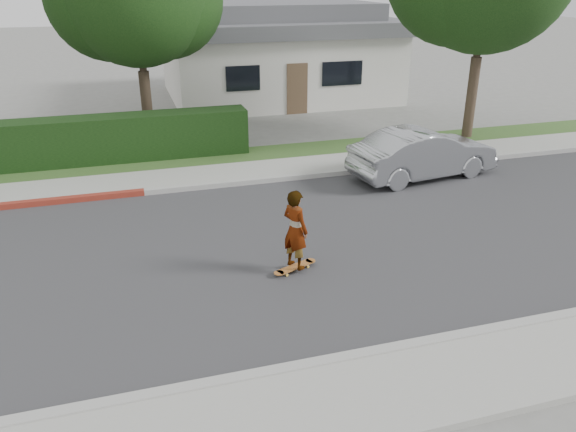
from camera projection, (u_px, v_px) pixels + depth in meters
name	position (u px, v px, depth m)	size (l,w,h in m)	color
ground	(106.00, 271.00, 11.31)	(120.00, 120.00, 0.00)	slate
road	(106.00, 271.00, 11.31)	(60.00, 8.00, 0.01)	#2D2D30
curb_near	(105.00, 406.00, 7.68)	(60.00, 0.20, 0.15)	#9E9E99
curb_far	(106.00, 196.00, 14.89)	(60.00, 0.20, 0.15)	#9E9E99
sidewalk_far	(106.00, 185.00, 15.69)	(60.00, 1.60, 0.12)	gray
planting_strip	(106.00, 168.00, 17.10)	(60.00, 1.60, 0.10)	#2D4C1E
house	(276.00, 51.00, 26.63)	(10.60, 8.60, 4.30)	beige
skateboard	(295.00, 267.00, 11.27)	(1.02, 0.57, 0.09)	gold
skateboarder	(295.00, 230.00, 10.94)	(0.59, 0.39, 1.63)	white
car_silver	(423.00, 153.00, 16.23)	(1.52, 4.36, 1.44)	#AAACB1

